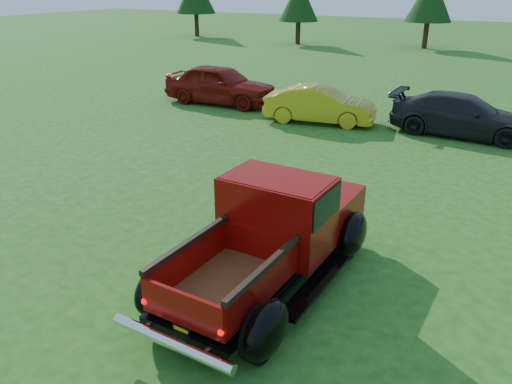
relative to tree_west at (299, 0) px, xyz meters
The scene contains 6 objects.
ground 31.54m from the tree_west, 67.52° to the right, with size 120.00×120.00×0.00m, color #215518.
tree_west is the anchor object (origin of this frame).
pickup_truck 32.48m from the tree_west, 66.28° to the right, with size 2.37×4.77×1.74m.
show_car_red 20.44m from the tree_west, 74.28° to the right, with size 1.79×4.44×1.51m, color maroon.
show_car_yellow 22.80m from the tree_west, 63.78° to the right, with size 1.30×3.74×1.23m, color gold.
show_car_grey 24.51m from the tree_west, 53.50° to the right, with size 1.79×4.41×1.28m, color black.
Camera 1 is at (4.18, -7.10, 4.56)m, focal length 35.00 mm.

